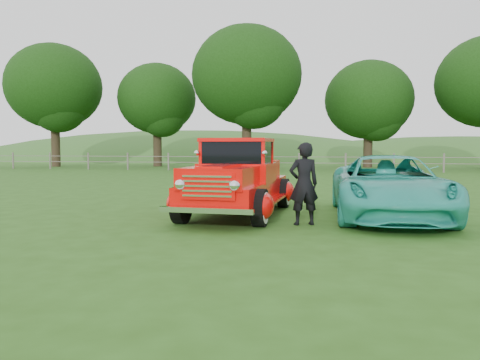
% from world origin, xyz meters
% --- Properties ---
extents(ground, '(140.00, 140.00, 0.00)m').
position_xyz_m(ground, '(0.00, 0.00, 0.00)').
color(ground, '#295015').
rests_on(ground, ground).
extents(distant_hills, '(116.00, 60.00, 18.00)m').
position_xyz_m(distant_hills, '(-4.08, 59.46, -4.55)').
color(distant_hills, '#346A27').
rests_on(distant_hills, ground).
extents(fence_line, '(48.00, 0.12, 1.20)m').
position_xyz_m(fence_line, '(0.00, 22.00, 0.60)').
color(fence_line, '#6D635C').
rests_on(fence_line, ground).
extents(tree_far_west, '(7.60, 7.60, 9.93)m').
position_xyz_m(tree_far_west, '(-20.00, 26.00, 6.49)').
color(tree_far_west, '#302518').
rests_on(tree_far_west, ground).
extents(tree_mid_west, '(6.40, 6.40, 8.46)m').
position_xyz_m(tree_mid_west, '(-12.00, 28.00, 5.55)').
color(tree_mid_west, '#302518').
rests_on(tree_mid_west, ground).
extents(tree_near_west, '(8.00, 8.00, 10.42)m').
position_xyz_m(tree_near_west, '(-4.00, 25.00, 6.80)').
color(tree_near_west, '#302518').
rests_on(tree_near_west, ground).
extents(tree_near_east, '(6.80, 6.80, 8.33)m').
position_xyz_m(tree_near_east, '(5.00, 29.00, 5.25)').
color(tree_near_east, '#302518').
rests_on(tree_near_east, ground).
extents(red_pickup, '(2.46, 5.08, 1.78)m').
position_xyz_m(red_pickup, '(-0.33, 1.67, 0.80)').
color(red_pickup, black).
rests_on(red_pickup, ground).
extents(teal_sedan, '(2.40, 5.06, 1.40)m').
position_xyz_m(teal_sedan, '(3.06, 1.81, 0.70)').
color(teal_sedan, '#2CB29F').
rests_on(teal_sedan, ground).
extents(man, '(0.71, 0.58, 1.67)m').
position_xyz_m(man, '(1.24, 0.50, 0.84)').
color(man, black).
rests_on(man, ground).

